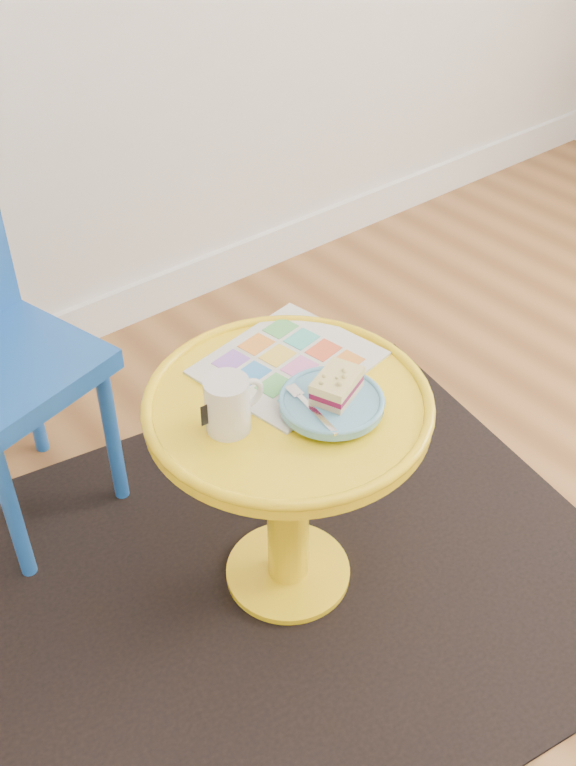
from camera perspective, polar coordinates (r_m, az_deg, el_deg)
rug at (r=1.81m, az=0.00°, el=-12.66°), size 1.46×1.30×0.01m
side_table at (r=1.56m, az=0.00°, el=-4.96°), size 0.50×0.50×0.48m
newspaper at (r=1.55m, az=0.04°, el=1.37°), size 0.33×0.29×0.01m
mug at (r=1.39m, az=-4.00°, el=-1.35°), size 0.11×0.08×0.10m
plate at (r=1.44m, az=2.93°, el=-1.34°), size 0.18×0.18×0.02m
cake_slice at (r=1.43m, az=3.28°, el=-0.16°), size 0.11×0.09×0.04m
fork at (r=1.42m, az=1.50°, el=-1.64°), size 0.03×0.14×0.00m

